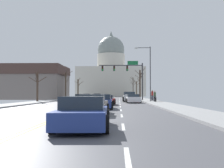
% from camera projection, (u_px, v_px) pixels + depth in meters
% --- Properties ---
extents(ground, '(20.00, 180.00, 0.20)m').
position_uv_depth(ground, '(93.00, 103.00, 34.86)').
color(ground, '#4C4C51').
extents(signal_gantry, '(7.91, 0.41, 7.03)m').
position_uv_depth(signal_gantry, '(127.00, 72.00, 47.52)').
color(signal_gantry, '#28282D').
rests_on(signal_gantry, ground).
extents(street_lamp_right, '(2.47, 0.24, 8.38)m').
position_uv_depth(street_lamp_right, '(148.00, 69.00, 40.61)').
color(street_lamp_right, '#333338').
rests_on(street_lamp_right, ground).
extents(capitol_building, '(29.08, 18.34, 28.99)m').
position_uv_depth(capitol_building, '(111.00, 74.00, 117.19)').
color(capitol_building, beige).
rests_on(capitol_building, ground).
extents(pickup_truck_near_00, '(2.27, 5.57, 1.58)m').
position_uv_depth(pickup_truck_near_00, '(129.00, 97.00, 43.69)').
color(pickup_truck_near_00, '#ADB2B7').
rests_on(pickup_truck_near_00, ground).
extents(sedan_near_01, '(2.08, 4.54, 1.23)m').
position_uv_depth(sedan_near_01, '(133.00, 99.00, 37.02)').
color(sedan_near_01, silver).
rests_on(sedan_near_01, ground).
extents(sedan_near_02, '(2.12, 4.70, 1.14)m').
position_uv_depth(sedan_near_02, '(106.00, 100.00, 30.45)').
color(sedan_near_02, '#B71414').
rests_on(sedan_near_02, ground).
extents(sedan_near_03, '(1.96, 4.35, 1.26)m').
position_uv_depth(sedan_near_03, '(102.00, 102.00, 23.03)').
color(sedan_near_03, navy).
rests_on(sedan_near_03, ground).
extents(sedan_near_04, '(2.03, 4.29, 1.27)m').
position_uv_depth(sedan_near_04, '(92.00, 105.00, 16.97)').
color(sedan_near_04, '#6B6056').
rests_on(sedan_near_04, ground).
extents(sedan_near_05, '(2.11, 4.55, 1.23)m').
position_uv_depth(sedan_near_05, '(83.00, 114.00, 10.16)').
color(sedan_near_05, navy).
rests_on(sedan_near_05, ground).
extents(sedan_oncoming_00, '(2.09, 4.59, 1.18)m').
position_uv_depth(sedan_oncoming_00, '(79.00, 97.00, 55.89)').
color(sedan_oncoming_00, '#6B6056').
rests_on(sedan_oncoming_00, ground).
extents(sedan_oncoming_01, '(2.12, 4.66, 1.27)m').
position_uv_depth(sedan_oncoming_01, '(97.00, 96.00, 64.04)').
color(sedan_oncoming_01, '#6B6056').
rests_on(sedan_oncoming_01, ground).
extents(sedan_oncoming_02, '(2.13, 4.32, 1.22)m').
position_uv_depth(sedan_oncoming_02, '(87.00, 96.00, 72.33)').
color(sedan_oncoming_02, '#9EA3A8').
rests_on(sedan_oncoming_02, ground).
extents(flank_building_00, '(10.02, 7.83, 9.19)m').
position_uv_depth(flank_building_00, '(52.00, 82.00, 80.65)').
color(flank_building_00, slate).
rests_on(flank_building_00, ground).
extents(flank_building_01, '(12.90, 9.65, 7.41)m').
position_uv_depth(flank_building_01, '(34.00, 82.00, 57.77)').
color(flank_building_01, slate).
rests_on(flank_building_01, ground).
extents(bare_tree_00, '(2.26, 1.72, 6.97)m').
position_uv_depth(bare_tree_00, '(140.00, 84.00, 64.81)').
color(bare_tree_00, '#423328').
rests_on(bare_tree_00, ground).
extents(bare_tree_01, '(2.65, 2.12, 5.73)m').
position_uv_depth(bare_tree_01, '(78.00, 88.00, 77.56)').
color(bare_tree_01, '#4C3D2D').
rests_on(bare_tree_01, ground).
extents(bare_tree_02, '(2.03, 1.97, 5.24)m').
position_uv_depth(bare_tree_02, '(137.00, 89.00, 75.19)').
color(bare_tree_02, '#4C3D2D').
rests_on(bare_tree_02, ground).
extents(bare_tree_03, '(2.42, 2.44, 4.90)m').
position_uv_depth(bare_tree_03, '(37.00, 85.00, 40.07)').
color(bare_tree_03, '#423328').
rests_on(bare_tree_03, ground).
extents(bare_tree_04, '(2.06, 2.29, 6.95)m').
position_uv_depth(bare_tree_04, '(133.00, 86.00, 88.60)').
color(bare_tree_04, '#423328').
rests_on(bare_tree_04, ground).
extents(bare_tree_05, '(1.72, 2.64, 6.54)m').
position_uv_depth(bare_tree_05, '(66.00, 84.00, 57.82)').
color(bare_tree_05, brown).
rests_on(bare_tree_05, ground).
extents(bare_tree_06, '(1.77, 1.50, 6.70)m').
position_uv_depth(bare_tree_06, '(140.00, 84.00, 56.51)').
color(bare_tree_06, '#423328').
rests_on(bare_tree_06, ground).
extents(pedestrian_00, '(0.35, 0.34, 1.73)m').
position_uv_depth(pedestrian_00, '(152.00, 95.00, 43.36)').
color(pedestrian_00, black).
rests_on(pedestrian_00, ground).
extents(pedestrian_01, '(0.35, 0.34, 1.57)m').
position_uv_depth(pedestrian_01, '(155.00, 95.00, 39.96)').
color(pedestrian_01, black).
rests_on(pedestrian_01, ground).
extents(bicycle_parked, '(0.12, 1.77, 0.85)m').
position_uv_depth(bicycle_parked, '(155.00, 99.00, 37.11)').
color(bicycle_parked, black).
rests_on(bicycle_parked, ground).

